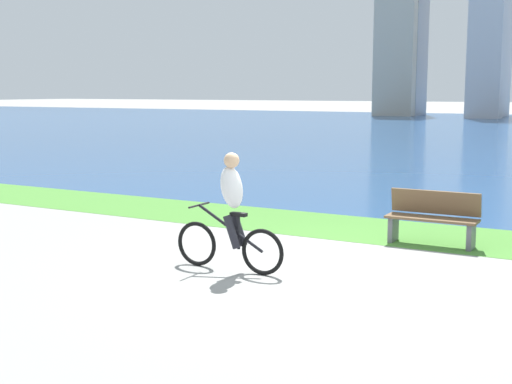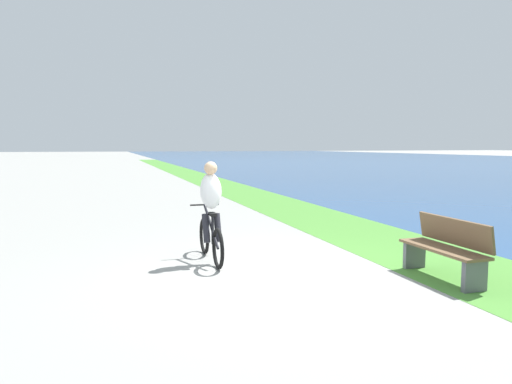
{
  "view_description": "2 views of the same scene",
  "coord_description": "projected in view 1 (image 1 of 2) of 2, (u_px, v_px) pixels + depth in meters",
  "views": [
    {
      "loc": [
        3.9,
        -9.17,
        2.56
      ],
      "look_at": [
        -1.21,
        0.09,
        1.01
      ],
      "focal_mm": 48.85,
      "sensor_mm": 36.0,
      "label": 1
    },
    {
      "loc": [
        6.61,
        -2.51,
        1.97
      ],
      "look_at": [
        -1.11,
        -0.04,
        1.16
      ],
      "focal_mm": 33.02,
      "sensor_mm": 36.0,
      "label": 2
    }
  ],
  "objects": [
    {
      "name": "ground_plane",
      "position": [
        326.0,
        267.0,
        10.18
      ],
      "size": [
        300.0,
        300.0,
        0.0
      ],
      "primitive_type": "plane",
      "color": "gray"
    },
    {
      "name": "grass_strip_bayside",
      "position": [
        389.0,
        231.0,
        12.71
      ],
      "size": [
        120.0,
        2.34,
        0.01
      ],
      "primitive_type": "cube",
      "color": "#478433",
      "rests_on": "ground"
    },
    {
      "name": "cyclist_lead",
      "position": [
        231.0,
        213.0,
        9.85
      ],
      "size": [
        1.75,
        0.52,
        1.7
      ],
      "color": "black",
      "rests_on": "ground"
    },
    {
      "name": "bench_far_along_path",
      "position": [
        433.0,
        218.0,
        11.58
      ],
      "size": [
        1.5,
        0.47,
        0.9
      ],
      "color": "brown",
      "rests_on": "ground"
    }
  ]
}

